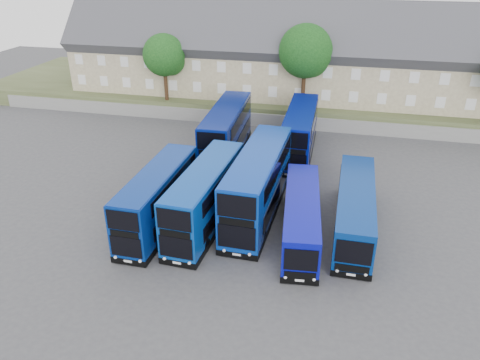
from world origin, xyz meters
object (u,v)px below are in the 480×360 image
object	(u,v)px
dd_front_mid	(206,198)
tree_west	(165,57)
dd_front_left	(158,199)
coach_east_a	(301,218)
tree_mid	(307,53)

from	to	relation	value
dd_front_mid	tree_west	size ratio (longest dim) A/B	1.46
dd_front_left	tree_west	bearing A→B (deg)	110.08
tree_west	coach_east_a	bearing A→B (deg)	-50.93
tree_west	dd_front_left	bearing A→B (deg)	-70.68
tree_mid	coach_east_a	bearing A→B (deg)	-84.05
tree_mid	dd_front_mid	bearing A→B (deg)	-100.90
dd_front_left	tree_mid	xyz separation A→B (m)	(7.77, 23.98, 6.01)
dd_front_left	tree_mid	world-z (taller)	tree_mid
dd_front_mid	tree_mid	size ratio (longest dim) A/B	1.22
dd_front_mid	coach_east_a	xyz separation A→B (m)	(6.88, -0.01, -0.68)
coach_east_a	tree_mid	world-z (taller)	tree_mid
coach_east_a	tree_mid	distance (m)	24.23
dd_front_mid	coach_east_a	size ratio (longest dim) A/B	1.00
dd_front_left	tree_west	xyz separation A→B (m)	(-8.23, 23.48, 4.99)
dd_front_left	tree_west	distance (m)	25.38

